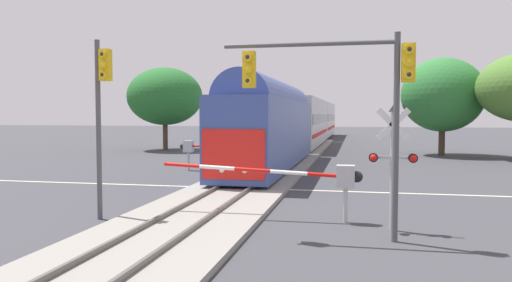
# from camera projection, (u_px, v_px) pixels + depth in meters

# --- Properties ---
(ground_plane) EXTENTS (220.00, 220.00, 0.00)m
(ground_plane) POSITION_uv_depth(u_px,v_px,m) (242.00, 188.00, 22.34)
(ground_plane) COLOR #3D3D42
(road_centre_stripe) EXTENTS (44.00, 0.20, 0.01)m
(road_centre_stripe) POSITION_uv_depth(u_px,v_px,m) (242.00, 188.00, 22.34)
(road_centre_stripe) COLOR beige
(road_centre_stripe) RESTS_ON ground
(railway_track) EXTENTS (4.40, 80.00, 0.32)m
(railway_track) POSITION_uv_depth(u_px,v_px,m) (242.00, 186.00, 22.34)
(railway_track) COLOR gray
(railway_track) RESTS_ON ground
(commuter_train) EXTENTS (3.04, 61.52, 5.16)m
(commuter_train) POSITION_uv_depth(u_px,v_px,m) (305.00, 121.00, 48.63)
(commuter_train) COLOR #384C93
(commuter_train) RESTS_ON railway_track
(crossing_gate_near) EXTENTS (6.54, 0.40, 1.80)m
(crossing_gate_near) POSITION_uv_depth(u_px,v_px,m) (319.00, 177.00, 15.36)
(crossing_gate_near) COLOR #B7B7BC
(crossing_gate_near) RESTS_ON ground
(crossing_signal_mast) EXTENTS (1.36, 0.44, 3.67)m
(crossing_signal_mast) POSITION_uv_depth(u_px,v_px,m) (393.00, 154.00, 14.07)
(crossing_signal_mast) COLOR #B2B2B7
(crossing_signal_mast) RESTS_ON ground
(crossing_gate_far) EXTENTS (5.43, 0.40, 1.81)m
(crossing_gate_far) POSITION_uv_depth(u_px,v_px,m) (197.00, 147.00, 29.22)
(crossing_gate_far) COLOR #B7B7BC
(crossing_gate_far) RESTS_ON ground
(traffic_signal_near_right) EXTENTS (5.10, 0.38, 5.52)m
(traffic_signal_near_right) POSITION_uv_depth(u_px,v_px,m) (344.00, 84.00, 12.99)
(traffic_signal_near_right) COLOR #4C4C51
(traffic_signal_near_right) RESTS_ON ground
(traffic_signal_median) EXTENTS (0.53, 0.38, 5.74)m
(traffic_signal_median) POSITION_uv_depth(u_px,v_px,m) (101.00, 100.00, 15.49)
(traffic_signal_median) COLOR #4C4C51
(traffic_signal_median) RESTS_ON ground
(oak_far_right) EXTENTS (6.58, 6.58, 7.96)m
(oak_far_right) POSITION_uv_depth(u_px,v_px,m) (443.00, 95.00, 39.66)
(oak_far_right) COLOR #4C3828
(oak_far_right) RESTS_ON ground
(pine_left_background) EXTENTS (7.00, 7.00, 7.74)m
(pine_left_background) POSITION_uv_depth(u_px,v_px,m) (165.00, 96.00, 45.69)
(pine_left_background) COLOR #4C3828
(pine_left_background) RESTS_ON ground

